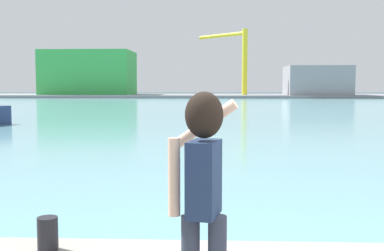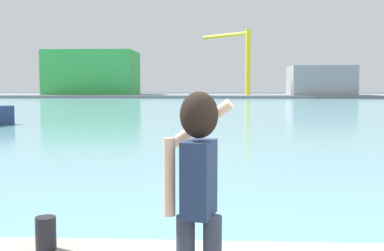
{
  "view_description": "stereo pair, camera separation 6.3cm",
  "coord_description": "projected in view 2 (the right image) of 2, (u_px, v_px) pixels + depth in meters",
  "views": [
    {
      "loc": [
        -0.99,
        -3.35,
        2.33
      ],
      "look_at": [
        -1.38,
        4.92,
        1.63
      ],
      "focal_mm": 44.48,
      "sensor_mm": 36.0,
      "label": 1
    },
    {
      "loc": [
        -0.93,
        -3.35,
        2.33
      ],
      "look_at": [
        -1.38,
        4.92,
        1.63
      ],
      "focal_mm": 44.48,
      "sensor_mm": 36.0,
      "label": 2
    }
  ],
  "objects": [
    {
      "name": "ground_plane",
      "position": [
        226.0,
        106.0,
        53.23
      ],
      "size": [
        220.0,
        220.0,
        0.0
      ],
      "primitive_type": "plane",
      "color": "#334751"
    },
    {
      "name": "far_shore_dock",
      "position": [
        222.0,
        96.0,
        95.0
      ],
      "size": [
        140.0,
        20.0,
        0.55
      ],
      "primitive_type": "cube",
      "color": "gray",
      "rests_on": "ground_plane"
    },
    {
      "name": "harbor_bollard",
      "position": [
        46.0,
        233.0,
        5.15
      ],
      "size": [
        0.22,
        0.22,
        0.36
      ],
      "primitive_type": "cylinder",
      "color": "black",
      "rests_on": "quay_promenade"
    },
    {
      "name": "warehouse_right",
      "position": [
        321.0,
        81.0,
        89.58
      ],
      "size": [
        11.6,
        9.37,
        5.42
      ],
      "primitive_type": "cube",
      "color": "gray",
      "rests_on": "far_shore_dock"
    },
    {
      "name": "person_photographer",
      "position": [
        198.0,
        183.0,
        3.5
      ],
      "size": [
        0.53,
        0.57,
        1.74
      ],
      "rotation": [
        0.0,
        0.0,
        1.35
      ],
      "color": "#2D3342",
      "rests_on": "quay_promenade"
    },
    {
      "name": "harbor_water",
      "position": [
        226.0,
        106.0,
        55.22
      ],
      "size": [
        140.0,
        100.0,
        0.02
      ],
      "primitive_type": "cube",
      "color": "#6BA8B2",
      "rests_on": "ground_plane"
    },
    {
      "name": "warehouse_left",
      "position": [
        93.0,
        73.0,
        95.7
      ],
      "size": [
        17.41,
        11.86,
        8.65
      ],
      "primitive_type": "cube",
      "color": "green",
      "rests_on": "far_shore_dock"
    },
    {
      "name": "port_crane",
      "position": [
        240.0,
        53.0,
        91.95
      ],
      "size": [
        9.46,
        9.35,
        12.53
      ],
      "color": "yellow",
      "rests_on": "far_shore_dock"
    }
  ]
}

